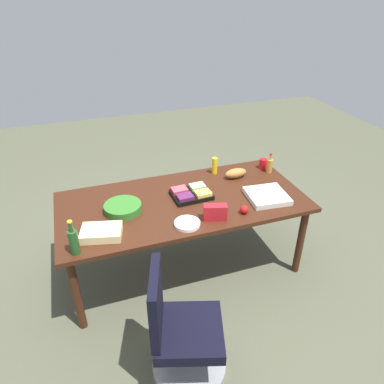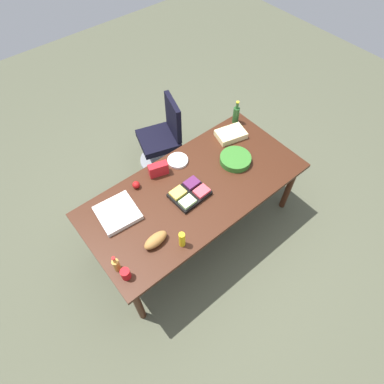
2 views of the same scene
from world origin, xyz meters
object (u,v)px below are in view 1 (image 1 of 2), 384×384
Objects in this scene: conference_table at (183,207)px; sheet_cake at (101,232)px; fruit_platter at (191,194)px; chip_bag_red at (215,212)px; office_chair at (181,336)px; apple_red at (244,210)px; paper_plate_stack at (187,224)px; red_solo_cup at (263,164)px; salad_bowl at (123,208)px; bread_loaf at (236,173)px; wine_bottle at (74,241)px; mustard_bottle at (215,166)px; dressing_bottle at (270,165)px; pizza_box at (267,196)px.

sheet_cake is (0.78, 0.31, 0.11)m from conference_table.
chip_bag_red is (-0.07, 0.42, 0.04)m from fruit_platter.
apple_red is (-0.82, -0.72, 0.47)m from office_chair.
red_solo_cup is at bearing -146.66° from paper_plate_stack.
apple_red is 0.23× the size of salad_bowl.
sheet_cake is at bearing -3.60° from apple_red.
conference_table is at bearing 18.54° from red_solo_cup.
wine_bottle is at bearing 22.91° from bread_loaf.
bread_loaf is (-1.65, -0.70, -0.06)m from wine_bottle.
mustard_bottle is at bearing -149.87° from wine_bottle.
apple_red is at bearing 45.96° from dressing_bottle.
dressing_bottle reaches higher than apple_red.
dressing_bottle reaches higher than conference_table.
red_solo_cup is (-0.27, -0.57, 0.03)m from pizza_box.
conference_table is 10.60× the size of dressing_bottle.
wine_bottle reaches higher than office_chair.
office_chair is 2.60× the size of fruit_platter.
mustard_bottle is (-1.04, -0.41, 0.05)m from salad_bowl.
paper_plate_stack is at bearing 29.05° from dressing_bottle.
dressing_bottle is 0.60× the size of pizza_box.
dressing_bottle is 1.97× the size of red_solo_cup.
paper_plate_stack is (1.14, 0.63, -0.07)m from dressing_bottle.
wine_bottle reaches higher than salad_bowl.
fruit_platter is 3.38× the size of red_solo_cup.
apple_red is 1.44m from wine_bottle.
apple_red is 1.07m from salad_bowl.
chip_bag_red is (-0.26, -0.01, 0.06)m from paper_plate_stack.
sheet_cake is 0.96m from chip_bag_red.
apple_red is 0.38× the size of chip_bag_red.
bread_loaf is 1.34× the size of mustard_bottle.
conference_table is 0.85m from sheet_cake.
salad_bowl is 0.38m from sheet_cake.
chip_bag_red is at bearing 52.20° from bread_loaf.
wine_bottle reaches higher than red_solo_cup.
dressing_bottle reaches higher than office_chair.
pizza_box is (-0.66, 0.26, -0.01)m from fruit_platter.
mustard_bottle reaches higher than conference_table.
dressing_bottle reaches higher than pizza_box.
fruit_platter is at bearing -158.78° from sheet_cake.
office_chair is at bearing 99.77° from salad_bowl.
apple_red is at bearing 159.28° from salad_bowl.
office_chair is 12.70× the size of apple_red.
conference_table is at bearing -158.68° from sheet_cake.
wine_bottle is (2.04, 0.69, 0.03)m from dressing_bottle.
dressing_bottle reaches higher than salad_bowl.
apple_red is 0.66m from bread_loaf.
paper_plate_stack is at bearing -111.83° from office_chair.
sheet_cake is at bearing -4.57° from chip_bag_red.
office_chair is at bearing 53.04° from chip_bag_red.
sheet_cake reaches higher than conference_table.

